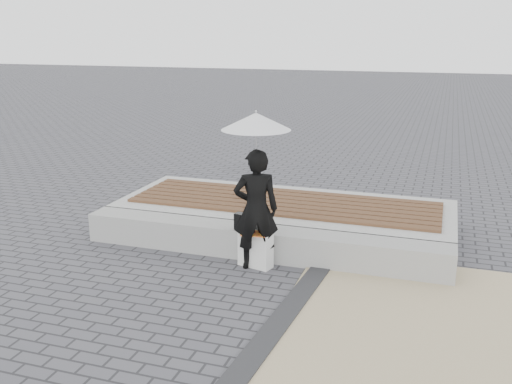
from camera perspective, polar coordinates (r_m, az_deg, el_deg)
ground at (r=6.46m, az=-4.13°, el=-11.33°), size 80.00×80.00×0.00m
edging_band at (r=5.81m, az=0.99°, el=-14.37°), size 0.61×5.20×0.04m
seating_ledge at (r=7.76m, az=0.36°, el=-4.95°), size 5.00×0.45×0.40m
timber_platform at (r=8.84m, az=2.77°, el=-2.36°), size 5.00×2.00×0.40m
timber_decking at (r=8.78m, az=2.79°, el=-1.00°), size 4.60×1.40×0.04m
woman at (r=7.22m, az=-0.00°, el=-1.74°), size 0.66×0.55×1.54m
parasol at (r=6.97m, az=-0.00°, el=6.98°), size 0.85×0.85×1.08m
handbag at (r=7.54m, az=-0.96°, el=-3.04°), size 0.34×0.18×0.23m
canvas_tote at (r=7.42m, az=-0.05°, el=-5.69°), size 0.47×0.29×0.46m
magazine at (r=7.29m, az=-0.17°, el=-4.11°), size 0.33×0.26×0.01m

